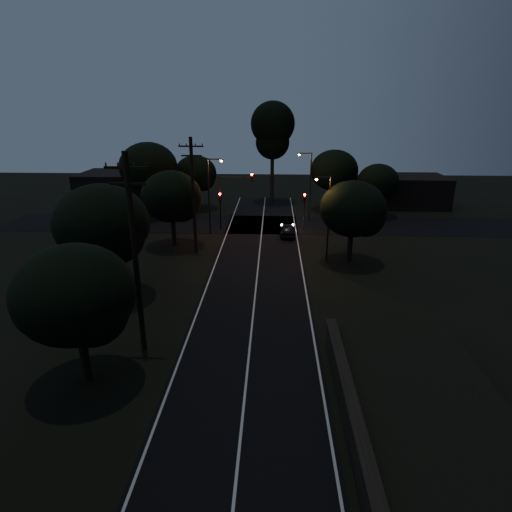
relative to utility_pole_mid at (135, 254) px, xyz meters
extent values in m
cube|color=black|center=(6.00, 7.00, -5.73)|extent=(8.00, 70.00, 0.02)
cube|color=black|center=(6.00, 27.00, -5.73)|extent=(60.00, 8.00, 0.02)
cube|color=beige|center=(6.00, 7.00, -5.71)|extent=(0.12, 70.00, 0.01)
cube|color=beige|center=(2.25, 7.00, -5.71)|extent=(0.12, 70.00, 0.01)
cube|color=beige|center=(9.75, 7.00, -5.71)|extent=(0.12, 70.00, 0.01)
cylinder|color=black|center=(0.00, 0.00, -0.24)|extent=(0.30, 0.30, 11.00)
cube|color=black|center=(0.00, 0.00, 4.46)|extent=(2.20, 0.12, 0.12)
cube|color=black|center=(0.00, 0.00, 3.66)|extent=(1.80, 0.12, 0.12)
cylinder|color=black|center=(0.00, 17.00, -0.49)|extent=(0.30, 0.30, 10.50)
cube|color=black|center=(0.00, 17.00, 3.96)|extent=(2.20, 0.12, 0.12)
cube|color=black|center=(0.00, 17.00, 3.16)|extent=(1.80, 0.12, 0.12)
cylinder|color=black|center=(-2.00, -3.00, -4.42)|extent=(0.44, 0.44, 2.64)
ellipsoid|color=black|center=(-2.00, -3.00, -1.00)|extent=(5.60, 5.60, 4.76)
sphere|color=black|center=(-1.02, -3.56, -1.56)|extent=(3.36, 3.36, 3.36)
cylinder|color=black|center=(-4.50, 7.00, -4.25)|extent=(0.44, 0.44, 2.98)
ellipsoid|color=black|center=(-4.50, 7.00, -0.34)|extent=(6.44, 6.44, 5.47)
sphere|color=black|center=(-3.37, 6.36, -0.98)|extent=(3.86, 3.86, 3.86)
cylinder|color=black|center=(-2.50, 19.00, -4.39)|extent=(0.44, 0.44, 2.70)
ellipsoid|color=black|center=(-2.50, 19.00, -0.88)|extent=(5.76, 5.76, 4.89)
sphere|color=black|center=(-1.49, 18.42, -1.46)|extent=(3.45, 3.45, 3.45)
cylinder|color=black|center=(-3.00, 35.00, -4.46)|extent=(0.44, 0.44, 2.56)
ellipsoid|color=black|center=(-3.00, 35.00, -1.11)|extent=(5.49, 5.49, 4.67)
sphere|color=black|center=(-2.04, 34.45, -1.66)|extent=(3.30, 3.30, 3.30)
cylinder|color=black|center=(-8.00, 31.00, -4.07)|extent=(0.44, 0.44, 3.33)
ellipsoid|color=black|center=(-8.00, 31.00, 0.22)|extent=(7.01, 7.01, 5.96)
sphere|color=black|center=(-6.77, 30.30, -0.48)|extent=(4.21, 4.21, 4.21)
cylinder|color=black|center=(15.00, 35.00, -4.32)|extent=(0.44, 0.44, 2.85)
ellipsoid|color=black|center=(15.00, 35.00, -0.60)|extent=(6.12, 6.12, 5.21)
sphere|color=black|center=(16.07, 34.39, -1.21)|extent=(3.67, 3.67, 3.67)
cylinder|color=black|center=(20.00, 32.00, -4.56)|extent=(0.44, 0.44, 2.36)
ellipsoid|color=black|center=(20.00, 32.00, -1.50)|extent=(5.03, 5.03, 4.27)
sphere|color=black|center=(20.88, 31.50, -2.00)|extent=(3.02, 3.02, 3.02)
cylinder|color=black|center=(14.00, 15.00, -4.41)|extent=(0.44, 0.44, 2.65)
ellipsoid|color=black|center=(14.00, 15.00, -0.98)|extent=(5.62, 5.62, 4.78)
sphere|color=black|center=(14.98, 14.44, -1.54)|extent=(3.37, 3.37, 3.37)
cylinder|color=black|center=(7.00, 40.00, -1.98)|extent=(0.50, 0.50, 7.52)
sphere|color=black|center=(7.00, 40.00, 4.93)|extent=(6.02, 6.02, 6.02)
sphere|color=black|center=(7.00, 40.00, 2.47)|extent=(4.65, 4.65, 4.65)
cube|color=black|center=(-14.00, 37.00, -3.54)|extent=(10.00, 8.00, 4.40)
cube|color=black|center=(26.00, 38.00, -3.74)|extent=(9.00, 7.00, 4.00)
cylinder|color=black|center=(1.40, 25.00, -4.14)|extent=(0.12, 0.12, 3.20)
cube|color=black|center=(1.40, 25.00, -2.09)|extent=(0.28, 0.22, 0.90)
sphere|color=#FF0705|center=(1.40, 24.87, -1.79)|extent=(0.22, 0.22, 0.22)
cylinder|color=black|center=(10.60, 25.00, -4.14)|extent=(0.12, 0.12, 3.20)
cube|color=black|center=(10.60, 25.00, -2.09)|extent=(0.28, 0.22, 0.90)
sphere|color=#FF0705|center=(10.60, 24.87, -1.79)|extent=(0.22, 0.22, 0.22)
cylinder|color=black|center=(1.40, 25.00, -3.24)|extent=(0.12, 0.12, 5.00)
cube|color=black|center=(4.90, 25.00, 0.06)|extent=(0.28, 0.22, 0.90)
sphere|color=#FF0705|center=(4.90, 24.87, 0.36)|extent=(0.22, 0.22, 0.22)
cube|color=black|center=(3.15, 25.00, 0.06)|extent=(3.50, 0.08, 0.08)
cylinder|color=black|center=(0.50, 23.00, -1.74)|extent=(0.16, 0.16, 8.00)
cube|color=black|center=(1.20, 23.00, 2.16)|extent=(1.40, 0.10, 0.10)
cube|color=black|center=(1.90, 23.00, 2.11)|extent=(0.35, 0.22, 0.12)
sphere|color=orange|center=(1.90, 23.00, 2.01)|extent=(0.26, 0.26, 0.26)
cylinder|color=black|center=(11.50, 29.00, -1.74)|extent=(0.16, 0.16, 8.00)
cube|color=black|center=(10.80, 29.00, 2.16)|extent=(1.40, 0.10, 0.10)
cube|color=black|center=(10.10, 29.00, 2.11)|extent=(0.35, 0.22, 0.12)
sphere|color=orange|center=(10.10, 29.00, 2.01)|extent=(0.26, 0.26, 0.26)
cylinder|color=black|center=(12.00, 15.00, -1.99)|extent=(0.16, 0.16, 7.50)
cube|color=black|center=(11.40, 15.00, 1.66)|extent=(1.20, 0.10, 0.10)
cube|color=black|center=(10.80, 15.00, 1.61)|extent=(0.35, 0.22, 0.12)
sphere|color=orange|center=(10.80, 15.00, 1.51)|extent=(0.26, 0.26, 0.26)
imported|color=black|center=(8.77, 22.62, -5.08)|extent=(1.59, 3.90, 1.33)
camera|label=1|loc=(7.24, -20.89, 7.37)|focal=30.00mm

